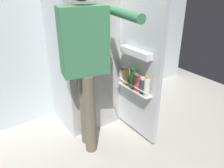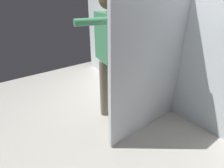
{
  "view_description": "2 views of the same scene",
  "coord_description": "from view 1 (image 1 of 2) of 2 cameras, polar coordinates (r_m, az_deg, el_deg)",
  "views": [
    {
      "loc": [
        -1.19,
        -1.8,
        1.73
      ],
      "look_at": [
        -0.01,
        -0.07,
        0.75
      ],
      "focal_mm": 36.26,
      "sensor_mm": 36.0,
      "label": 1
    },
    {
      "loc": [
        1.71,
        -1.37,
        1.73
      ],
      "look_at": [
        0.02,
        -0.1,
        0.67
      ],
      "focal_mm": 28.91,
      "sensor_mm": 36.0,
      "label": 2
    }
  ],
  "objects": [
    {
      "name": "kitchen_wall",
      "position": [
        3.01,
        -11.2,
        17.24
      ],
      "size": [
        4.4,
        0.1,
        2.68
      ],
      "primitive_type": "cube",
      "color": "silver",
      "rests_on": "ground_plane"
    },
    {
      "name": "ground_plane",
      "position": [
        2.77,
        -0.7,
        -13.55
      ],
      "size": [
        5.05,
        5.05,
        0.0
      ],
      "primitive_type": "plane",
      "color": "#B7B2A8"
    },
    {
      "name": "refrigerator",
      "position": [
        2.75,
        -6.36,
        7.1
      ],
      "size": [
        0.72,
        1.27,
        1.77
      ],
      "color": "silver",
      "rests_on": "ground_plane"
    },
    {
      "name": "person",
      "position": [
        2.17,
        -6.7,
        7.54
      ],
      "size": [
        0.58,
        0.82,
        1.78
      ],
      "color": "#665B4C",
      "rests_on": "ground_plane"
    }
  ]
}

